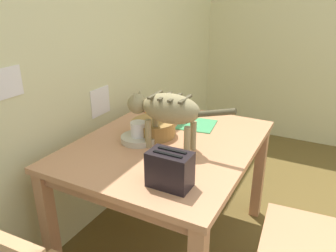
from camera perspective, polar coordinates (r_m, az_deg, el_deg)
name	(u,v)px	position (r m, az deg, el deg)	size (l,w,h in m)	color
wall_rear	(71,50)	(2.17, -16.47, 12.43)	(5.09, 0.11, 2.50)	beige
dining_table	(168,154)	(2.02, 0.00, -4.92)	(1.26, 1.00, 0.75)	tan
cat	(167,110)	(1.82, -0.26, 2.85)	(0.17, 0.64, 0.32)	#93855B
saucer_bowl	(139,139)	(1.98, -5.10, -2.18)	(0.21, 0.21, 0.04)	#BEB7A3
coffee_mug	(139,129)	(1.96, -5.11, -0.48)	(0.13, 0.09, 0.09)	white
magazine	(197,125)	(2.23, 4.98, 0.25)	(0.24, 0.24, 0.01)	#44A261
book_stack	(157,107)	(2.47, -1.90, 3.26)	(0.17, 0.14, 0.07)	gold
wicker_basket	(154,128)	(2.05, -2.52, -0.29)	(0.27, 0.27, 0.10)	#A77C40
toaster	(170,169)	(1.51, 0.32, -7.53)	(0.12, 0.20, 0.18)	black
wooden_chair_far	(316,238)	(1.86, 24.21, -17.20)	(0.45, 0.45, 0.94)	tan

